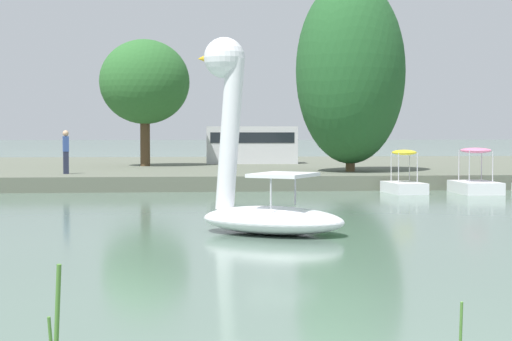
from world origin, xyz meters
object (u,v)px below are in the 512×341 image
at_px(tree_broadleaf_behind_dock, 145,82).
at_px(parked_van, 251,143).
at_px(pedal_boat_pink, 475,181).
at_px(pedal_boat_yellow, 404,182).
at_px(tree_willow_overhanging, 351,71).
at_px(person_on_path, 66,150).
at_px(swan_boat, 259,180).

xyz_separation_m(tree_broadleaf_behind_dock, parked_van, (5.42, 2.88, -3.01)).
bearing_deg(pedal_boat_pink, pedal_boat_yellow, 172.09).
xyz_separation_m(tree_willow_overhanging, parked_van, (-3.41, 9.08, -3.14)).
relative_size(pedal_boat_yellow, tree_willow_overhanging, 0.26).
height_order(pedal_boat_yellow, parked_van, parked_van).
distance_m(pedal_boat_yellow, person_on_path, 13.23).
relative_size(pedal_boat_yellow, pedal_boat_pink, 0.92).
distance_m(swan_boat, person_on_path, 16.28).
bearing_deg(person_on_path, swan_boat, -67.40).
height_order(swan_boat, parked_van, swan_boat).
xyz_separation_m(pedal_boat_pink, person_on_path, (-15.22, 4.03, 1.05)).
distance_m(pedal_boat_pink, person_on_path, 15.78).
distance_m(pedal_boat_pink, tree_willow_overhanging, 7.54).
bearing_deg(pedal_boat_pink, swan_boat, -129.17).
height_order(tree_willow_overhanging, parked_van, tree_willow_overhanging).
xyz_separation_m(tree_broadleaf_behind_dock, tree_willow_overhanging, (8.83, -6.20, 0.14)).
distance_m(swan_boat, pedal_boat_pink, 14.21).
height_order(tree_broadleaf_behind_dock, person_on_path, tree_broadleaf_behind_dock).
bearing_deg(pedal_boat_yellow, tree_willow_overhanging, 102.39).
xyz_separation_m(swan_boat, pedal_boat_yellow, (6.41, 11.36, -0.78)).
bearing_deg(tree_willow_overhanging, swan_boat, -108.54).
relative_size(pedal_boat_pink, person_on_path, 1.30).
distance_m(tree_broadleaf_behind_dock, parked_van, 6.84).
relative_size(swan_boat, parked_van, 0.92).
distance_m(tree_broadleaf_behind_dock, tree_willow_overhanging, 10.79).
distance_m(person_on_path, parked_van, 13.02).
height_order(pedal_boat_yellow, tree_broadleaf_behind_dock, tree_broadleaf_behind_dock).
bearing_deg(tree_broadleaf_behind_dock, parked_van, 27.95).
distance_m(pedal_boat_yellow, parked_van, 14.51).
relative_size(pedal_boat_pink, tree_broadleaf_behind_dock, 0.37).
height_order(tree_broadleaf_behind_dock, tree_willow_overhanging, tree_willow_overhanging).
relative_size(pedal_boat_yellow, person_on_path, 1.20).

